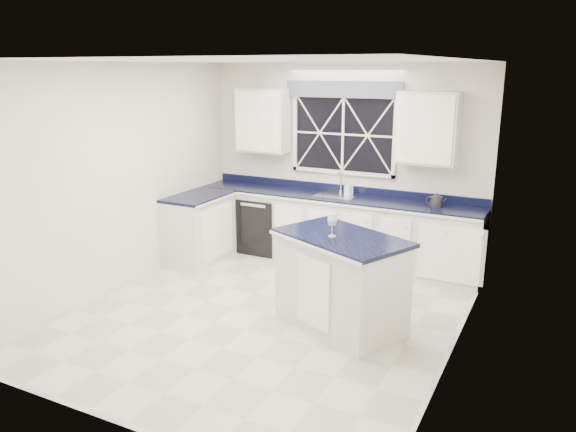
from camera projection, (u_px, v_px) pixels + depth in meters
The scene contains 13 objects.
ground at pixel (266, 314), 6.20m from camera, with size 4.50×4.50×0.00m, color silver.
back_wall at pixel (344, 163), 7.79m from camera, with size 4.00×0.10×2.70m, color white.
base_cabinets at pixel (307, 230), 7.76m from camera, with size 3.99×1.60×0.90m.
countertop at pixel (335, 197), 7.64m from camera, with size 3.98×0.64×0.04m, color black.
dishwasher at pixel (265, 223), 8.25m from camera, with size 0.60×0.58×0.82m, color black.
window at pixel (343, 128), 7.62m from camera, with size 1.65×0.09×1.26m.
upper_cabinets at pixel (340, 124), 7.50m from camera, with size 3.10×0.34×0.90m.
faucet at pixel (340, 182), 7.76m from camera, with size 0.05×0.20×0.30m.
island at pixel (341, 281), 5.78m from camera, with size 1.54×1.28×0.99m.
rug at pixel (356, 291), 6.81m from camera, with size 1.29×0.94×0.02m.
kettle at pixel (436, 200), 7.04m from camera, with size 0.25×0.15×0.18m.
wine_glass at pixel (332, 221), 5.59m from camera, with size 0.10×0.10×0.23m.
soap_bottle at pixel (349, 188), 7.66m from camera, with size 0.09×0.09×0.20m, color silver.
Camera 1 is at (2.79, -4.99, 2.64)m, focal length 35.00 mm.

